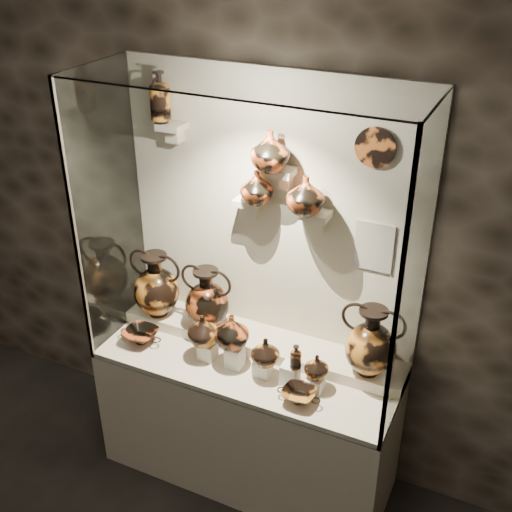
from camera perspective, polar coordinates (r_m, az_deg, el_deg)
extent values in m
cube|color=#2B231B|center=(3.47, 1.44, 3.56)|extent=(5.00, 0.02, 3.20)
cube|color=beige|center=(3.91, -0.75, -14.44)|extent=(1.70, 0.60, 0.80)
cube|color=beige|center=(3.64, -0.79, -9.68)|extent=(1.68, 0.58, 0.03)
cube|color=beige|center=(3.74, 0.39, -7.75)|extent=(1.70, 0.25, 0.10)
cube|color=beige|center=(3.47, 1.41, 3.52)|extent=(1.70, 0.03, 1.60)
cube|color=white|center=(2.98, -3.38, -1.03)|extent=(1.70, 0.01, 1.60)
cube|color=white|center=(3.63, -13.01, 3.95)|extent=(0.01, 0.60, 1.60)
cube|color=white|center=(2.98, 13.90, -1.89)|extent=(0.01, 0.60, 1.60)
cube|color=white|center=(2.93, -1.00, 15.29)|extent=(1.70, 0.60, 0.01)
cube|color=gray|center=(3.42, -15.82, 2.04)|extent=(0.02, 0.02, 1.60)
cube|color=gray|center=(2.74, 12.42, -4.69)|extent=(0.02, 0.02, 1.60)
cube|color=silver|center=(3.65, -4.28, -8.38)|extent=(0.09, 0.09, 0.10)
cube|color=silver|center=(3.57, -1.88, -8.91)|extent=(0.09, 0.09, 0.13)
cube|color=silver|center=(3.53, 0.63, -9.89)|extent=(0.09, 0.09, 0.09)
cube|color=silver|center=(3.47, 3.07, -10.39)|extent=(0.09, 0.09, 0.12)
cube|color=silver|center=(3.45, 5.25, -11.25)|extent=(0.09, 0.09, 0.08)
cube|color=beige|center=(3.48, -7.48, 11.38)|extent=(0.14, 0.12, 0.04)
cube|color=beige|center=(3.40, -0.63, 4.87)|extent=(0.14, 0.12, 0.04)
cube|color=beige|center=(3.25, 2.55, 7.47)|extent=(0.10, 0.12, 0.04)
cube|color=beige|center=(3.27, 5.39, 3.69)|extent=(0.14, 0.12, 0.04)
imported|color=#B86B23|center=(3.57, -4.71, -6.57)|extent=(0.23, 0.23, 0.18)
imported|color=#9C3F1B|center=(3.48, -2.15, -6.68)|extent=(0.23, 0.23, 0.20)
imported|color=#B86B23|center=(3.43, 0.87, -8.49)|extent=(0.16, 0.16, 0.16)
imported|color=#B86B23|center=(3.39, 5.42, -9.72)|extent=(0.14, 0.14, 0.13)
imported|color=#9C3F1B|center=(3.30, 0.07, 6.15)|extent=(0.21, 0.21, 0.18)
imported|color=#9C3F1B|center=(3.19, 1.27, 9.37)|extent=(0.22, 0.22, 0.21)
imported|color=#9C3F1B|center=(3.19, 4.45, 5.44)|extent=(0.21, 0.21, 0.20)
cylinder|color=#C05D25|center=(3.10, 10.58, 9.48)|extent=(0.20, 0.02, 0.20)
cube|color=beige|center=(3.30, 10.45, 0.83)|extent=(0.20, 0.01, 0.27)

